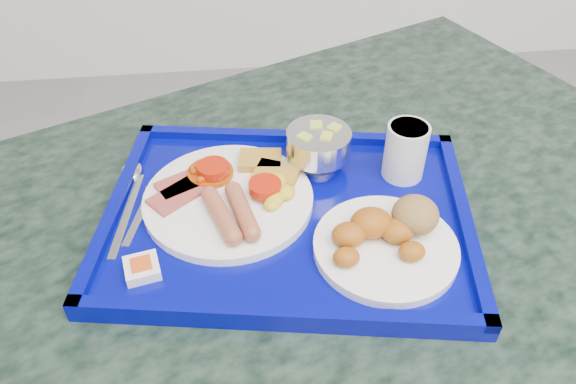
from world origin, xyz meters
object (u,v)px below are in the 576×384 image
at_px(main_plate, 232,195).
at_px(juice_cup, 406,150).
at_px(tray, 288,217).
at_px(fruit_bowl, 319,144).
at_px(table, 310,298).
at_px(bread_plate, 388,237).

height_order(main_plate, juice_cup, juice_cup).
relative_size(tray, juice_cup, 6.49).
bearing_deg(tray, fruit_bowl, 59.92).
bearing_deg(main_plate, fruit_bowl, 25.98).
relative_size(table, fruit_bowl, 15.20).
bearing_deg(main_plate, tray, -24.50).
distance_m(table, bread_plate, 0.26).
bearing_deg(fruit_bowl, juice_cup, -14.35).
distance_m(tray, fruit_bowl, 0.12).
bearing_deg(fruit_bowl, bread_plate, -70.02).
height_order(main_plate, fruit_bowl, fruit_bowl).
xyz_separation_m(table, juice_cup, (0.14, 0.05, 0.26)).
distance_m(main_plate, juice_cup, 0.26).
height_order(table, bread_plate, bread_plate).
xyz_separation_m(tray, juice_cup, (0.18, 0.07, 0.05)).
bearing_deg(fruit_bowl, main_plate, -154.02).
distance_m(bread_plate, juice_cup, 0.16).
height_order(table, tray, tray).
relative_size(table, bread_plate, 7.80).
bearing_deg(main_plate, bread_plate, -29.70).
distance_m(tray, main_plate, 0.08).
xyz_separation_m(tray, main_plate, (-0.07, 0.03, 0.02)).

